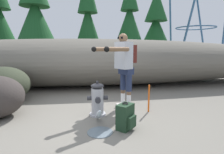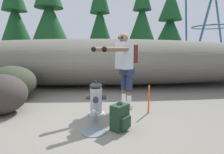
{
  "view_description": "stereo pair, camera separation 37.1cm",
  "coord_description": "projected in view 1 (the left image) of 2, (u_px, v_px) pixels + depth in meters",
  "views": [
    {
      "loc": [
        0.01,
        -3.67,
        1.37
      ],
      "look_at": [
        0.51,
        0.27,
        0.75
      ],
      "focal_mm": 29.22,
      "sensor_mm": 36.0,
      "label": 1
    },
    {
      "loc": [
        0.38,
        -3.7,
        1.37
      ],
      "look_at": [
        0.51,
        0.27,
        0.75
      ],
      "focal_mm": 29.22,
      "sensor_mm": 36.0,
      "label": 2
    }
  ],
  "objects": [
    {
      "name": "ground_plane",
      "position": [
        90.0,
        116.0,
        3.81
      ],
      "size": [
        56.0,
        56.0,
        0.04
      ],
      "primitive_type": "cube",
      "color": "slate"
    },
    {
      "name": "spare_backpack",
      "position": [
        125.0,
        117.0,
        3.1
      ],
      "size": [
        0.36,
        0.36,
        0.47
      ],
      "rotation": [
        0.0,
        0.0,
        5.55
      ],
      "color": "#1E3823",
      "rests_on": "ground_plane"
    },
    {
      "name": "hydrant_water_jet",
      "position": [
        99.0,
        118.0,
        3.22
      ],
      "size": [
        0.42,
        0.87,
        0.45
      ],
      "color": "silver",
      "rests_on": "ground_plane"
    },
    {
      "name": "pine_tree_center",
      "position": [
        88.0,
        20.0,
        11.85
      ],
      "size": [
        2.01,
        2.01,
        6.29
      ],
      "color": "#47331E",
      "rests_on": "ground_plane"
    },
    {
      "name": "utility_worker",
      "position": [
        124.0,
        62.0,
        4.08
      ],
      "size": [
        1.03,
        0.84,
        1.7
      ],
      "rotation": [
        0.0,
        0.0,
        -2.59
      ],
      "color": "beige",
      "rests_on": "ground_plane"
    },
    {
      "name": "survey_stake",
      "position": [
        149.0,
        98.0,
        3.95
      ],
      "size": [
        0.04,
        0.04,
        0.6
      ],
      "primitive_type": "cylinder",
      "color": "#E55914",
      "rests_on": "ground_plane"
    },
    {
      "name": "boulder_small",
      "position": [
        4.0,
        85.0,
        4.63
      ],
      "size": [
        1.73,
        1.73,
        0.92
      ],
      "primitive_type": "ellipsoid",
      "rotation": [
        0.0,
        0.0,
        3.72
      ],
      "color": "#353B2B",
      "rests_on": "ground_plane"
    },
    {
      "name": "fire_hydrant",
      "position": [
        98.0,
        100.0,
        3.74
      ],
      "size": [
        0.43,
        0.38,
        0.72
      ],
      "color": "#B2B2B7",
      "rests_on": "ground_plane"
    },
    {
      "name": "pine_tree_right",
      "position": [
        129.0,
        17.0,
        12.51
      ],
      "size": [
        1.94,
        1.94,
        6.23
      ],
      "color": "#47331E",
      "rests_on": "ground_plane"
    },
    {
      "name": "pine_tree_left",
      "position": [
        35.0,
        14.0,
        10.95
      ],
      "size": [
        2.69,
        2.69,
        6.49
      ],
      "color": "#47331E",
      "rests_on": "ground_plane"
    },
    {
      "name": "dirt_embankment",
      "position": [
        89.0,
        62.0,
        6.91
      ],
      "size": [
        18.0,
        3.2,
        1.73
      ],
      "primitive_type": "ellipsoid",
      "color": "#666056",
      "rests_on": "ground_plane"
    },
    {
      "name": "pine_tree_far_right",
      "position": [
        156.0,
        27.0,
        14.41
      ],
      "size": [
        2.74,
        2.74,
        5.99
      ],
      "color": "#47331E",
      "rests_on": "ground_plane"
    }
  ]
}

